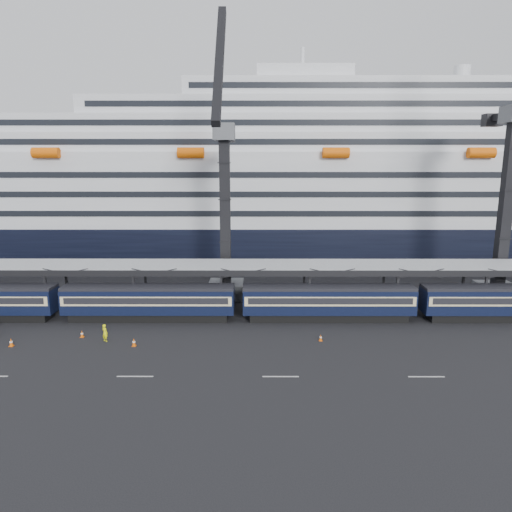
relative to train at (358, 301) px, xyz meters
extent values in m
plane|color=black|center=(4.65, -10.00, -2.20)|extent=(260.00, 260.00, 0.00)
cube|color=beige|center=(-21.35, -14.00, -2.19)|extent=(3.00, 0.15, 0.02)
cube|color=beige|center=(-9.35, -14.00, -2.19)|extent=(3.00, 0.15, 0.02)
cube|color=beige|center=(2.65, -14.00, -2.19)|extent=(3.00, 0.15, 0.02)
cube|color=black|center=(-23.35, 0.00, -1.75)|extent=(17.48, 2.40, 0.90)
cube|color=black|center=(-23.35, 0.00, 0.05)|extent=(19.00, 2.80, 2.70)
cube|color=beige|center=(-23.35, 0.00, 0.35)|extent=(18.62, 2.92, 1.05)
cube|color=black|center=(-23.35, 0.00, 0.40)|extent=(17.86, 2.98, 0.70)
cube|color=black|center=(-23.35, 0.00, 1.55)|extent=(19.00, 2.50, 0.35)
cube|color=black|center=(-3.35, 0.00, -1.75)|extent=(17.48, 2.40, 0.90)
cube|color=black|center=(-3.35, 0.00, 0.05)|extent=(19.00, 2.80, 2.70)
cube|color=beige|center=(-3.35, 0.00, 0.35)|extent=(18.62, 2.92, 1.05)
cube|color=black|center=(-3.35, 0.00, 0.40)|extent=(17.86, 2.98, 0.70)
cube|color=black|center=(-3.35, 0.00, 1.55)|extent=(19.00, 2.50, 0.35)
cube|color=black|center=(16.65, 0.00, -1.75)|extent=(17.48, 2.40, 0.90)
cube|color=black|center=(16.65, 0.00, 0.05)|extent=(19.00, 2.80, 2.70)
cube|color=beige|center=(16.65, 0.00, 0.35)|extent=(18.62, 2.92, 1.05)
cube|color=black|center=(16.65, 0.00, 0.40)|extent=(17.86, 2.98, 0.70)
cube|color=black|center=(16.65, 0.00, 1.55)|extent=(19.00, 2.50, 0.35)
cube|color=#9CA0A4|center=(4.65, 4.00, 3.20)|extent=(130.00, 6.00, 0.25)
cube|color=black|center=(4.65, 1.00, 2.90)|extent=(130.00, 0.25, 0.70)
cube|color=black|center=(4.65, 7.00, 2.90)|extent=(130.00, 0.25, 0.70)
cube|color=black|center=(-35.35, 1.20, 0.50)|extent=(0.25, 0.25, 5.40)
cube|color=black|center=(-35.35, 6.80, 0.50)|extent=(0.25, 0.25, 5.40)
cube|color=black|center=(-25.35, 1.20, 0.50)|extent=(0.25, 0.25, 5.40)
cube|color=black|center=(-25.35, 6.80, 0.50)|extent=(0.25, 0.25, 5.40)
cube|color=black|center=(-15.35, 1.20, 0.50)|extent=(0.25, 0.25, 5.40)
cube|color=black|center=(-15.35, 6.80, 0.50)|extent=(0.25, 0.25, 5.40)
cube|color=black|center=(-5.35, 1.20, 0.50)|extent=(0.25, 0.25, 5.40)
cube|color=black|center=(-5.35, 6.80, 0.50)|extent=(0.25, 0.25, 5.40)
cube|color=black|center=(4.65, 1.20, 0.50)|extent=(0.25, 0.25, 5.40)
cube|color=black|center=(4.65, 6.80, 0.50)|extent=(0.25, 0.25, 5.40)
cube|color=black|center=(14.65, 1.20, 0.50)|extent=(0.25, 0.25, 5.40)
cube|color=black|center=(14.65, 6.80, 0.50)|extent=(0.25, 0.25, 5.40)
cube|color=black|center=(4.65, 36.00, 1.30)|extent=(200.00, 28.00, 7.00)
cube|color=silver|center=(4.65, 36.00, 10.80)|extent=(190.00, 26.88, 12.00)
cube|color=silver|center=(4.65, 36.00, 18.30)|extent=(160.00, 24.64, 3.00)
cube|color=black|center=(4.65, 23.63, 18.30)|extent=(153.60, 0.12, 0.90)
cube|color=silver|center=(4.65, 36.00, 21.30)|extent=(124.00, 21.84, 3.00)
cube|color=black|center=(4.65, 25.03, 21.30)|extent=(119.04, 0.12, 0.90)
cube|color=silver|center=(4.65, 36.00, 24.30)|extent=(90.00, 19.04, 3.00)
cube|color=black|center=(4.65, 26.43, 24.30)|extent=(86.40, 0.12, 0.90)
cube|color=silver|center=(4.65, 36.00, 27.30)|extent=(56.00, 16.24, 3.00)
cube|color=black|center=(4.65, 27.83, 27.30)|extent=(53.76, 0.12, 0.90)
cube|color=silver|center=(-3.35, 36.00, 29.80)|extent=(16.00, 12.00, 2.50)
cylinder|color=silver|center=(24.65, 36.00, 30.30)|extent=(2.80, 2.80, 3.00)
cylinder|color=#EB5C07|center=(-43.35, 21.96, 16.60)|extent=(4.00, 1.60, 1.60)
cylinder|color=#EB5C07|center=(-21.35, 21.96, 16.60)|extent=(4.00, 1.60, 1.60)
cylinder|color=#EB5C07|center=(0.65, 21.96, 16.60)|extent=(4.00, 1.60, 1.60)
cylinder|color=#EB5C07|center=(22.65, 21.96, 16.60)|extent=(4.00, 1.60, 1.60)
cube|color=#4D5155|center=(-15.35, 9.00, -1.20)|extent=(4.50, 4.50, 2.00)
cube|color=black|center=(-15.35, 9.00, 8.80)|extent=(1.30, 1.30, 18.00)
cube|color=#4D5155|center=(-15.35, 9.00, 18.80)|extent=(2.60, 3.20, 2.00)
cube|color=black|center=(-15.35, 3.21, 25.69)|extent=(0.90, 12.26, 14.37)
cube|color=black|center=(-15.35, 11.52, 18.80)|extent=(0.90, 5.04, 0.90)
cube|color=black|center=(-15.35, 14.04, 18.60)|extent=(2.20, 1.60, 1.60)
cube|color=#4D5155|center=(19.65, 8.00, -1.20)|extent=(4.50, 4.50, 2.00)
cube|color=black|center=(19.65, 8.00, 9.80)|extent=(1.30, 1.30, 20.00)
cube|color=black|center=(19.65, 10.80, 20.80)|extent=(0.90, 5.60, 0.90)
cube|color=black|center=(19.65, 13.60, 20.60)|extent=(2.20, 1.60, 1.60)
imported|color=#FDFF0D|center=(-26.27, -6.40, -1.32)|extent=(0.77, 0.70, 1.76)
cube|color=#EB5C07|center=(-28.97, -5.35, -2.18)|extent=(0.37, 0.37, 0.04)
cone|color=#EB5C07|center=(-28.97, -5.35, -1.82)|extent=(0.31, 0.31, 0.69)
cylinder|color=white|center=(-28.97, -5.35, -1.82)|extent=(0.26, 0.26, 0.12)
cube|color=#EB5C07|center=(-34.90, -7.68, -2.18)|extent=(0.41, 0.41, 0.04)
cone|color=#EB5C07|center=(-34.90, -7.68, -1.77)|extent=(0.35, 0.35, 0.78)
cylinder|color=white|center=(-34.90, -7.68, -1.77)|extent=(0.29, 0.29, 0.13)
cube|color=#EB5C07|center=(-23.13, -7.60, -2.18)|extent=(0.40, 0.40, 0.04)
cone|color=#EB5C07|center=(-23.13, -7.60, -1.78)|extent=(0.33, 0.33, 0.75)
cylinder|color=white|center=(-23.13, -7.60, -1.78)|extent=(0.28, 0.28, 0.13)
cube|color=#EB5C07|center=(-5.00, -6.22, -2.18)|extent=(0.34, 0.34, 0.04)
cone|color=#EB5C07|center=(-5.00, -6.22, -1.84)|extent=(0.29, 0.29, 0.65)
cylinder|color=white|center=(-5.00, -6.22, -1.84)|extent=(0.24, 0.24, 0.11)
camera|label=1|loc=(-11.30, -48.78, 15.01)|focal=32.00mm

